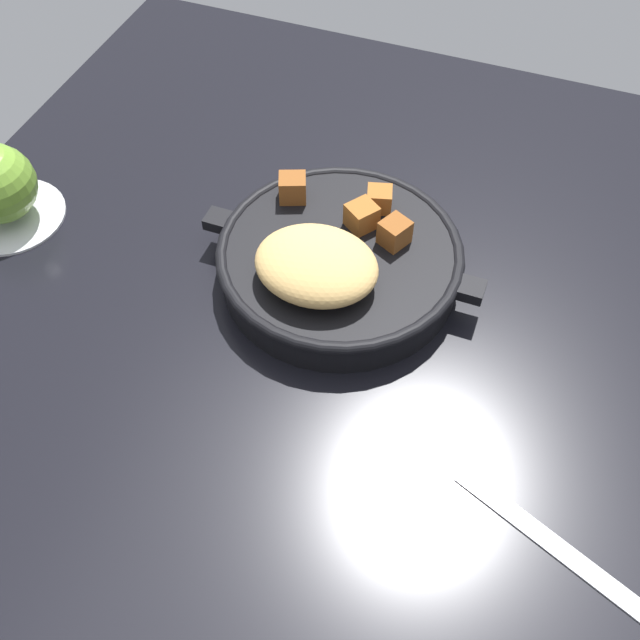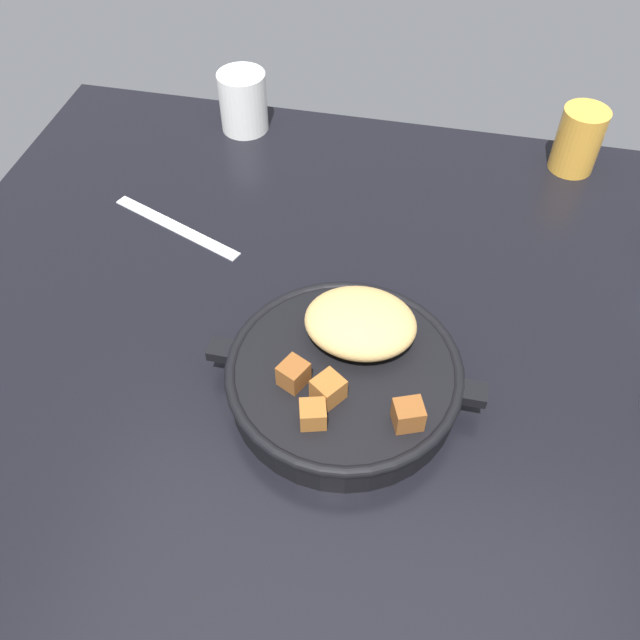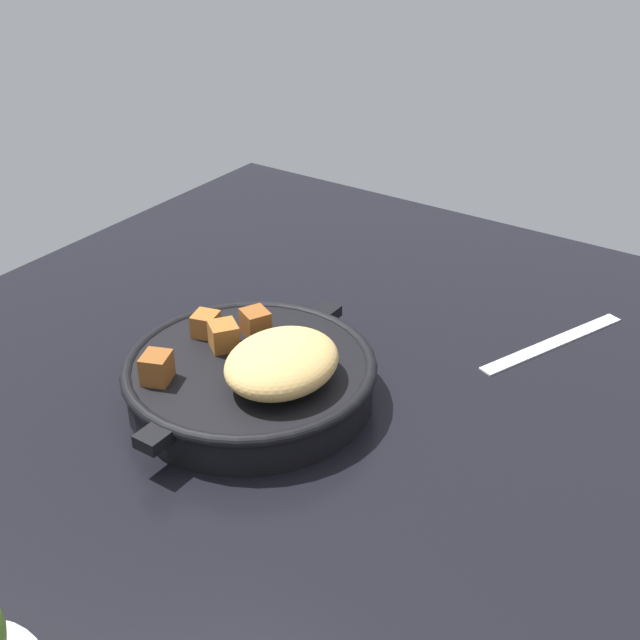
# 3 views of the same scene
# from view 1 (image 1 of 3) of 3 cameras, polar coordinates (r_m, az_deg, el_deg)

# --- Properties ---
(ground_plane) EXTENTS (0.96, 0.92, 0.02)m
(ground_plane) POSITION_cam_1_polar(r_m,az_deg,el_deg) (0.71, 3.71, -0.73)
(ground_plane) COLOR black
(cast_iron_skillet) EXTENTS (0.28, 0.24, 0.08)m
(cast_iron_skillet) POSITION_cam_1_polar(r_m,az_deg,el_deg) (0.71, 1.34, 4.68)
(cast_iron_skillet) COLOR black
(cast_iron_skillet) RESTS_ON ground_plane
(saucer_plate) EXTENTS (0.12, 0.12, 0.01)m
(saucer_plate) POSITION_cam_1_polar(r_m,az_deg,el_deg) (0.86, -22.79, 7.62)
(saucer_plate) COLOR #B7BABF
(saucer_plate) RESTS_ON ground_plane
(butter_knife) EXTENTS (0.19, 0.09, 0.00)m
(butter_knife) POSITION_cam_1_polar(r_m,az_deg,el_deg) (0.62, 18.51, -16.76)
(butter_knife) COLOR silver
(butter_knife) RESTS_ON ground_plane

